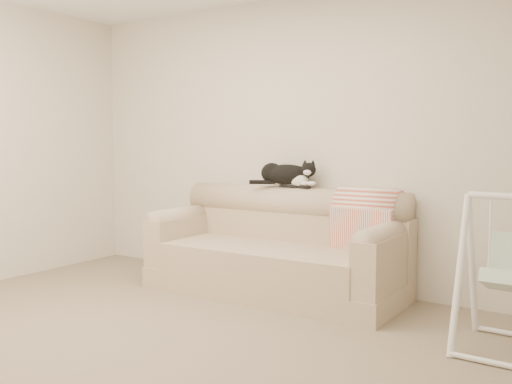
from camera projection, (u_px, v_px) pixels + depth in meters
ground_plane at (158, 350)px, 3.57m from camera, size 5.00×5.00×0.00m
room_shell at (154, 104)px, 3.44m from camera, size 5.04×4.04×2.60m
sofa at (278, 252)px, 4.94m from camera, size 2.20×0.93×0.90m
remote_a at (289, 186)px, 5.10m from camera, size 0.18×0.06×0.03m
remote_b at (302, 187)px, 5.03m from camera, size 0.18×0.09×0.02m
tuxedo_cat at (287, 174)px, 5.11m from camera, size 0.62×0.32×0.24m
throw_blanket at (368, 212)px, 4.70m from camera, size 0.53×0.38×0.58m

